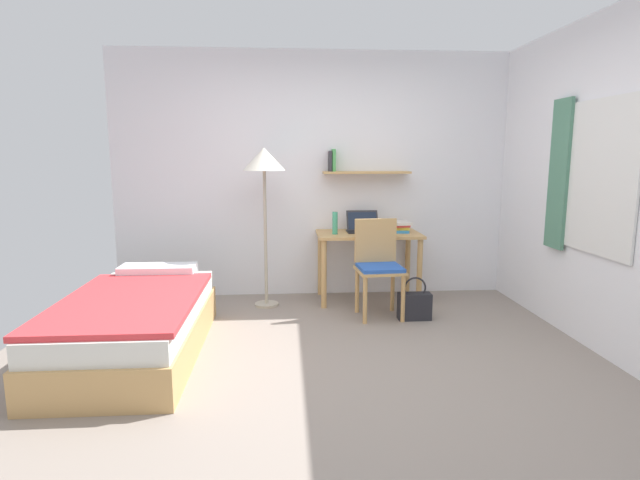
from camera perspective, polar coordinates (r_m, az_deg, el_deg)
The scene contains 11 objects.
ground_plane at distance 3.77m, azimuth 2.46°, elevation -14.13°, with size 5.28×5.28×0.00m, color gray.
wall_back at distance 5.48m, azimuth 0.20°, elevation 7.29°, with size 4.40×0.27×2.60m.
wall_right at distance 4.23m, azimuth 31.08°, elevation 5.32°, with size 0.10×4.40×2.60m.
bed at distance 4.16m, azimuth -20.03°, elevation -8.90°, with size 0.97×1.90×0.54m.
desk at distance 5.29m, azimuth 5.47°, elevation -0.56°, with size 1.06×0.59×0.72m.
desk_chair at distance 4.81m, azimuth 6.60°, elevation -2.61°, with size 0.45×0.44×0.92m.
standing_lamp at distance 5.01m, azimuth -6.32°, elevation 8.20°, with size 0.41×0.41×1.59m.
laptop at distance 5.33m, azimuth 4.85°, elevation 1.53°, with size 0.34×0.24×0.22m.
water_bottle at distance 5.13m, azimuth 1.70°, elevation 1.93°, with size 0.05×0.05×0.23m, color #42A87F.
book_stack at distance 5.34m, azimuth 9.13°, elevation 1.48°, with size 0.20×0.24×0.11m.
handbag at distance 4.82m, azimuth 10.62°, elevation -7.24°, with size 0.30×0.13×0.41m.
Camera 1 is at (-0.40, -3.43, 1.51)m, focal length 28.34 mm.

